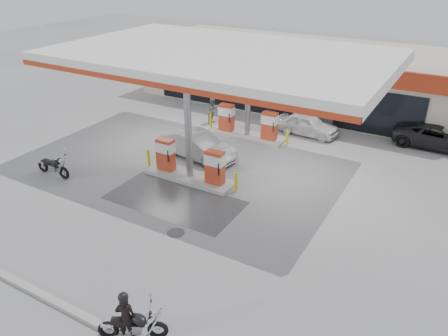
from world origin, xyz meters
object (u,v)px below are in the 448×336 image
object	(u,v)px
pump_island_far	(247,126)
hatchback_silver	(199,146)
parked_car_right	(438,136)
main_motorcycle	(134,326)
pump_island_near	(190,166)
parked_car_left	(230,90)
attendant	(213,111)
parked_motorcycle	(53,167)
sedan_white	(308,124)
biker_main	(126,317)

from	to	relation	value
pump_island_far	hatchback_silver	size ratio (longest dim) A/B	1.21
pump_island_far	parked_car_right	bearing A→B (deg)	22.22
main_motorcycle	pump_island_near	bearing A→B (deg)	84.79
hatchback_silver	parked_car_left	distance (m)	10.43
pump_island_far	hatchback_silver	world-z (taller)	pump_island_far
attendant	parked_motorcycle	bearing A→B (deg)	159.36
main_motorcycle	parked_motorcycle	size ratio (longest dim) A/B	0.86
parked_motorcycle	pump_island_far	bearing A→B (deg)	56.43
pump_island_near	parked_car_right	size ratio (longest dim) A/B	1.09
attendant	hatchback_silver	bearing A→B (deg)	-161.05
hatchback_silver	parked_car_left	bearing A→B (deg)	29.08
parked_car_right	pump_island_far	bearing A→B (deg)	111.77
attendant	sedan_white	bearing A→B (deg)	-82.27
main_motorcycle	attendant	bearing A→B (deg)	84.03
pump_island_far	attendant	bearing A→B (deg)	161.25
pump_island_near	attendant	size ratio (longest dim) A/B	3.10
pump_island_far	biker_main	bearing A→B (deg)	-75.54
parked_motorcycle	parked_car_right	world-z (taller)	parked_car_right
pump_island_near	sedan_white	distance (m)	8.69
main_motorcycle	biker_main	world-z (taller)	biker_main
parked_motorcycle	attendant	distance (m)	10.44
pump_island_far	parked_motorcycle	bearing A→B (deg)	-123.50
hatchback_silver	pump_island_near	bearing A→B (deg)	-148.21
sedan_white	pump_island_near	bearing A→B (deg)	164.00
main_motorcycle	parked_car_right	world-z (taller)	parked_car_right
hatchback_silver	parked_car_left	world-z (taller)	hatchback_silver
pump_island_far	parked_car_left	xyz separation A→B (m)	(-4.50, 6.00, -0.06)
parked_motorcycle	hatchback_silver	distance (m)	7.24
main_motorcycle	parked_motorcycle	world-z (taller)	parked_motorcycle
biker_main	parked_motorcycle	distance (m)	11.42
parked_car_left	main_motorcycle	bearing A→B (deg)	-140.25
attendant	hatchback_silver	distance (m)	5.21
pump_island_near	parked_car_right	xyz separation A→B (m)	(9.79, 10.00, -0.05)
parked_car_left	attendant	bearing A→B (deg)	-145.23
parked_car_left	parked_car_right	world-z (taller)	parked_car_right
biker_main	parked_car_left	size ratio (longest dim) A/B	0.35
attendant	hatchback_silver	size ratio (longest dim) A/B	0.39
main_motorcycle	sedan_white	distance (m)	17.01
main_motorcycle	sedan_white	xyz separation A→B (m)	(-1.12, 16.97, 0.17)
parked_motorcycle	parked_car_right	bearing A→B (deg)	39.46
hatchback_silver	parked_car_right	size ratio (longest dim) A/B	0.90
biker_main	hatchback_silver	xyz separation A→B (m)	(-4.76, 11.07, -0.08)
pump_island_near	pump_island_far	size ratio (longest dim) A/B	1.00
pump_island_near	hatchback_silver	world-z (taller)	pump_island_near
parked_motorcycle	parked_car_left	distance (m)	15.07
parked_motorcycle	attendant	size ratio (longest dim) A/B	1.27
pump_island_near	sedan_white	bearing A→B (deg)	70.61
pump_island_far	main_motorcycle	xyz separation A→B (m)	(4.00, -14.77, -0.25)
pump_island_near	main_motorcycle	size ratio (longest dim) A/B	2.83
sedan_white	hatchback_silver	world-z (taller)	hatchback_silver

